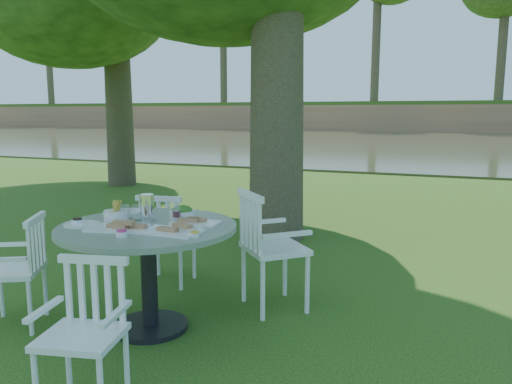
% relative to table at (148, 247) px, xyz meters
% --- Properties ---
extents(ground, '(140.00, 140.00, 0.00)m').
position_rel_table_xyz_m(ground, '(0.27, 1.27, -0.64)').
color(ground, '#1C3F0D').
rests_on(ground, ground).
extents(table, '(1.31, 1.31, 0.81)m').
position_rel_table_xyz_m(table, '(0.00, 0.00, 0.00)').
color(table, black).
rests_on(table, ground).
extents(chair_ne, '(0.68, 0.68, 0.99)m').
position_rel_table_xyz_m(chair_ne, '(0.65, 0.69, -0.06)').
color(chair_ne, white).
rests_on(chair_ne, ground).
extents(chair_nw, '(0.50, 0.47, 0.87)m').
position_rel_table_xyz_m(chair_nw, '(-0.42, 0.87, -0.12)').
color(chair_nw, white).
rests_on(chair_nw, ground).
extents(chair_sw, '(0.56, 0.57, 0.85)m').
position_rel_table_xyz_m(chair_sw, '(-0.91, -0.30, -0.14)').
color(chair_sw, white).
rests_on(chair_sw, ground).
extents(chair_se, '(0.49, 0.47, 0.82)m').
position_rel_table_xyz_m(chair_se, '(0.23, -0.94, -0.15)').
color(chair_se, white).
rests_on(chair_se, ground).
extents(tableware, '(1.11, 0.86, 0.21)m').
position_rel_table_xyz_m(tableware, '(-0.06, 0.07, 0.21)').
color(tableware, white).
rests_on(tableware, table).
extents(river, '(100.00, 28.00, 0.12)m').
position_rel_table_xyz_m(river, '(0.27, 24.27, -0.64)').
color(river, '#393C23').
rests_on(river, ground).
extents(far_bank, '(100.00, 18.00, 15.20)m').
position_rel_table_xyz_m(far_bank, '(0.54, 42.39, 6.61)').
color(far_bank, '#946445').
rests_on(far_bank, ground).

